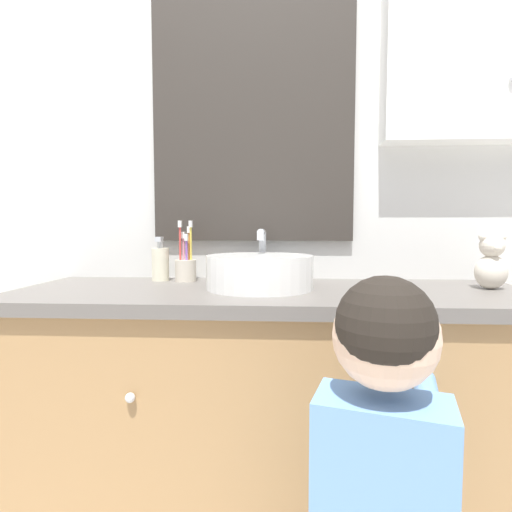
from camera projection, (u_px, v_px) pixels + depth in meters
The scene contains 7 objects.
wall_back at pixel (284, 142), 1.40m from camera, with size 3.20×0.18×2.50m.
vanity_counter at pixel (272, 422), 1.19m from camera, with size 1.49×0.51×0.80m.
sink_basin at pixel (260, 271), 1.18m from camera, with size 0.31×0.37×0.18m.
toothbrush_holder at pixel (186, 267), 1.33m from camera, with size 0.07×0.07×0.20m.
soap_dispenser at pixel (160, 263), 1.34m from camera, with size 0.06×0.06×0.15m.
child_figure at pixel (383, 490), 0.68m from camera, with size 0.32×0.42×0.91m.
teddy_bear at pixel (491, 262), 1.16m from camera, with size 0.09×0.08×0.16m.
Camera 1 is at (0.02, -0.81, 0.98)m, focal length 28.00 mm.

